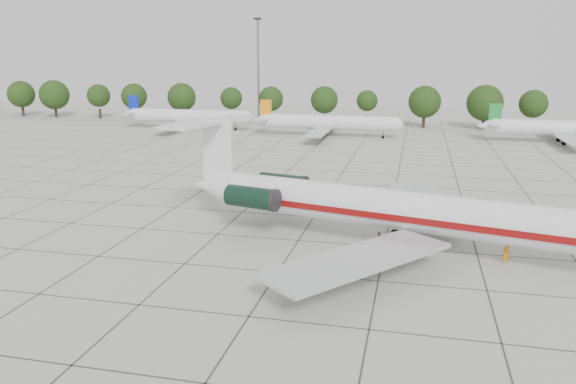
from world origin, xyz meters
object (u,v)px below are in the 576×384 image
Objects in this scene: bg_airliner_c at (328,123)px; bg_airliner_b at (188,116)px; ground_crew at (506,253)px; floodlight_mast at (258,63)px; bg_airliner_d at (567,129)px; main_airliner at (397,209)px.

bg_airliner_b is at bearing 172.05° from bg_airliner_c.
ground_crew is 0.07× the size of floodlight_mast.
ground_crew is 0.06× the size of bg_airliner_c.
floodlight_mast is (-68.31, 24.58, 11.37)m from bg_airliner_d.
bg_airliner_b is (-58.80, 72.51, 2.02)m from ground_crew.
ground_crew is 106.31m from floodlight_mast.
bg_airliner_b reaches higher than ground_crew.
bg_airliner_c is 36.04m from floodlight_mast.
bg_airliner_d is (29.38, 67.87, -0.83)m from main_airliner.
main_airliner is 1.75× the size of floodlight_mast.
bg_airliner_d is (20.25, 69.30, 2.02)m from ground_crew.
floodlight_mast is (-22.24, 25.98, 11.37)m from bg_airliner_c.
main_airliner is 1.58× the size of bg_airliner_d.
bg_airliner_d is 1.11× the size of floodlight_mast.
bg_airliner_c and bg_airliner_d have the same top height.
main_airliner is 73.96m from bg_airliner_d.
bg_airliner_b is (-49.68, 71.07, -0.83)m from main_airliner.
floodlight_mast is at bearing 160.21° from bg_airliner_d.
bg_airliner_c is at bearing -94.60° from ground_crew.
bg_airliner_b is 1.00× the size of bg_airliner_c.
bg_airliner_c is 1.11× the size of floodlight_mast.
bg_airliner_b is 1.11× the size of floodlight_mast.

